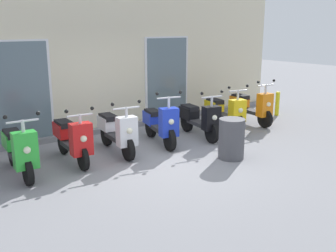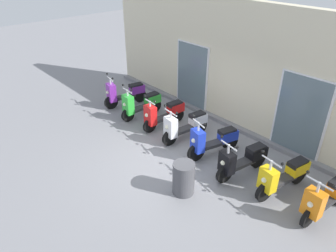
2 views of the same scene
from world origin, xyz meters
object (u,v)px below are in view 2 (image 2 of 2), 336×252
at_px(scooter_green, 141,104).
at_px(scooter_white, 185,125).
at_px(scooter_purple, 125,93).
at_px(scooter_black, 242,159).
at_px(scooter_blue, 213,141).
at_px(scooter_yellow, 283,176).
at_px(trash_bin, 184,178).
at_px(scooter_orange, 326,197).
at_px(scooter_red, 163,113).

distance_m(scooter_green, scooter_white, 2.00).
relative_size(scooter_purple, scooter_black, 0.99).
distance_m(scooter_blue, scooter_yellow, 2.07).
relative_size(scooter_blue, trash_bin, 1.99).
relative_size(scooter_orange, trash_bin, 1.97).
relative_size(scooter_red, scooter_blue, 0.99).
height_order(scooter_red, scooter_white, scooter_white).
xyz_separation_m(scooter_blue, scooter_orange, (3.06, 0.05, 0.02)).
height_order(scooter_purple, scooter_blue, scooter_blue).
xyz_separation_m(scooter_yellow, scooter_orange, (0.99, -0.01, 0.03)).
xyz_separation_m(scooter_black, scooter_orange, (2.00, 0.16, 0.03)).
xyz_separation_m(scooter_green, trash_bin, (3.66, -1.58, -0.07)).
bearing_deg(trash_bin, scooter_orange, 34.39).
relative_size(scooter_red, scooter_yellow, 0.97).
distance_m(scooter_green, scooter_red, 1.03).
xyz_separation_m(scooter_purple, scooter_red, (2.10, 0.00, -0.01)).
height_order(scooter_orange, trash_bin, scooter_orange).
bearing_deg(scooter_green, scooter_yellow, 1.63).
height_order(scooter_black, scooter_orange, scooter_orange).
bearing_deg(scooter_black, scooter_green, 179.61).
distance_m(scooter_white, trash_bin, 2.35).
bearing_deg(scooter_black, trash_bin, -107.82).
distance_m(scooter_red, scooter_white, 0.97).
relative_size(scooter_red, trash_bin, 1.96).
height_order(scooter_white, scooter_yellow, scooter_yellow).
bearing_deg(scooter_white, scooter_yellow, 0.98).
xyz_separation_m(scooter_white, trash_bin, (1.65, -1.67, -0.07)).
relative_size(scooter_white, scooter_orange, 1.02).
distance_m(scooter_green, trash_bin, 3.98).
bearing_deg(scooter_blue, scooter_green, -178.42).
distance_m(scooter_purple, scooter_black, 5.23).
height_order(scooter_white, scooter_orange, scooter_orange).
bearing_deg(scooter_yellow, scooter_white, -179.02).
distance_m(scooter_purple, scooter_yellow, 6.24).
bearing_deg(trash_bin, scooter_black, 72.18).
relative_size(scooter_blue, scooter_yellow, 0.99).
distance_m(scooter_green, scooter_blue, 3.10).
bearing_deg(scooter_yellow, scooter_blue, -178.29).
height_order(scooter_purple, scooter_orange, scooter_purple).
height_order(scooter_green, scooter_black, scooter_green).
xyz_separation_m(scooter_purple, scooter_white, (3.08, -0.01, -0.03)).
bearing_deg(scooter_blue, scooter_white, 179.60).
xyz_separation_m(scooter_purple, scooter_yellow, (6.24, 0.05, -0.04)).
bearing_deg(scooter_black, scooter_purple, 178.60).
xyz_separation_m(scooter_red, scooter_black, (3.12, -0.13, -0.03)).
distance_m(scooter_purple, trash_bin, 5.02).
relative_size(scooter_purple, trash_bin, 1.97).
bearing_deg(scooter_yellow, scooter_black, -170.18).
xyz_separation_m(scooter_black, scooter_yellow, (1.02, 0.18, 0.00)).
distance_m(scooter_black, scooter_orange, 2.01).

